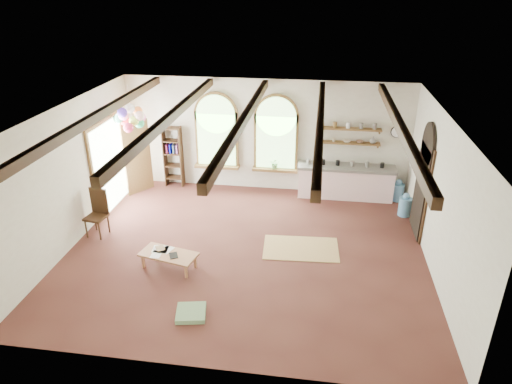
% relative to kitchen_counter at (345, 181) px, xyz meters
% --- Properties ---
extents(floor, '(8.00, 8.00, 0.00)m').
position_rel_kitchen_counter_xyz_m(floor, '(-2.30, -3.20, -0.48)').
color(floor, '#552B23').
rests_on(floor, ground).
extents(ceiling_beams, '(6.20, 6.80, 0.18)m').
position_rel_kitchen_counter_xyz_m(ceiling_beams, '(-2.30, -3.20, 2.62)').
color(ceiling_beams, '#331B10').
rests_on(ceiling_beams, ceiling).
extents(window_left, '(1.30, 0.28, 2.20)m').
position_rel_kitchen_counter_xyz_m(window_left, '(-3.70, 0.23, 1.16)').
color(window_left, brown).
rests_on(window_left, floor).
extents(window_right, '(1.30, 0.28, 2.20)m').
position_rel_kitchen_counter_xyz_m(window_right, '(-2.00, 0.23, 1.16)').
color(window_right, brown).
rests_on(window_right, floor).
extents(left_doorway, '(0.10, 1.90, 2.50)m').
position_rel_kitchen_counter_xyz_m(left_doorway, '(-6.25, -1.40, 0.67)').
color(left_doorway, brown).
rests_on(left_doorway, floor).
extents(right_doorway, '(0.10, 1.30, 2.40)m').
position_rel_kitchen_counter_xyz_m(right_doorway, '(1.65, -1.70, 0.62)').
color(right_doorway, black).
rests_on(right_doorway, floor).
extents(kitchen_counter, '(2.68, 0.62, 0.94)m').
position_rel_kitchen_counter_xyz_m(kitchen_counter, '(0.00, 0.00, 0.00)').
color(kitchen_counter, white).
rests_on(kitchen_counter, floor).
extents(wall_shelf_lower, '(1.70, 0.24, 0.04)m').
position_rel_kitchen_counter_xyz_m(wall_shelf_lower, '(0.00, 0.18, 1.07)').
color(wall_shelf_lower, brown).
rests_on(wall_shelf_lower, wall_back).
extents(wall_shelf_upper, '(1.70, 0.24, 0.04)m').
position_rel_kitchen_counter_xyz_m(wall_shelf_upper, '(0.00, 0.18, 1.47)').
color(wall_shelf_upper, brown).
rests_on(wall_shelf_upper, wall_back).
extents(wall_clock, '(0.32, 0.04, 0.32)m').
position_rel_kitchen_counter_xyz_m(wall_clock, '(1.25, 0.25, 1.42)').
color(wall_clock, black).
rests_on(wall_clock, wall_back).
extents(bookshelf, '(0.53, 0.32, 1.80)m').
position_rel_kitchen_counter_xyz_m(bookshelf, '(-5.00, 0.12, 0.42)').
color(bookshelf, '#331B10').
rests_on(bookshelf, floor).
extents(coffee_table, '(1.30, 0.81, 0.35)m').
position_rel_kitchen_counter_xyz_m(coffee_table, '(-3.82, -4.08, -0.17)').
color(coffee_table, '#AE7350').
rests_on(coffee_table, floor).
extents(side_chair, '(0.52, 0.52, 1.15)m').
position_rel_kitchen_counter_xyz_m(side_chair, '(-5.95, -2.97, -0.14)').
color(side_chair, '#331B10').
rests_on(side_chair, floor).
extents(floor_mat, '(1.77, 1.15, 0.02)m').
position_rel_kitchen_counter_xyz_m(floor_mat, '(-1.06, -2.93, -0.47)').
color(floor_mat, tan).
rests_on(floor_mat, floor).
extents(floor_cushion, '(0.63, 0.63, 0.09)m').
position_rel_kitchen_counter_xyz_m(floor_cushion, '(-2.95, -5.50, -0.43)').
color(floor_cushion, '#6A8E62').
rests_on(floor_cushion, floor).
extents(water_jug_a, '(0.33, 0.33, 0.63)m').
position_rel_kitchen_counter_xyz_m(water_jug_a, '(1.45, 0.00, -0.20)').
color(water_jug_a, '#5A94C1').
rests_on(water_jug_a, floor).
extents(water_jug_b, '(0.33, 0.33, 0.63)m').
position_rel_kitchen_counter_xyz_m(water_jug_b, '(1.52, -0.90, -0.20)').
color(water_jug_b, '#5A94C1').
rests_on(water_jug_b, floor).
extents(balloon_cluster, '(0.89, 0.98, 1.16)m').
position_rel_kitchen_counter_xyz_m(balloon_cluster, '(-5.71, -0.90, 1.86)').
color(balloon_cluster, white).
rests_on(balloon_cluster, floor).
extents(table_book, '(0.28, 0.31, 0.02)m').
position_rel_kitchen_counter_xyz_m(table_book, '(-4.13, -3.96, -0.12)').
color(table_book, olive).
rests_on(table_book, coffee_table).
extents(tablet, '(0.26, 0.29, 0.01)m').
position_rel_kitchen_counter_xyz_m(tablet, '(-3.69, -4.14, -0.12)').
color(tablet, black).
rests_on(tablet, coffee_table).
extents(potted_plant_left, '(0.27, 0.23, 0.30)m').
position_rel_kitchen_counter_xyz_m(potted_plant_left, '(-3.70, 0.12, 0.37)').
color(potted_plant_left, '#598C4C').
rests_on(potted_plant_left, window_left).
extents(potted_plant_right, '(0.27, 0.23, 0.30)m').
position_rel_kitchen_counter_xyz_m(potted_plant_right, '(-2.00, 0.12, 0.37)').
color(potted_plant_right, '#598C4C').
rests_on(potted_plant_right, window_right).
extents(shelf_cup_a, '(0.12, 0.10, 0.10)m').
position_rel_kitchen_counter_xyz_m(shelf_cup_a, '(-0.75, 0.18, 1.14)').
color(shelf_cup_a, white).
rests_on(shelf_cup_a, wall_shelf_lower).
extents(shelf_cup_b, '(0.10, 0.10, 0.09)m').
position_rel_kitchen_counter_xyz_m(shelf_cup_b, '(-0.40, 0.18, 1.14)').
color(shelf_cup_b, beige).
rests_on(shelf_cup_b, wall_shelf_lower).
extents(shelf_bowl_a, '(0.22, 0.22, 0.05)m').
position_rel_kitchen_counter_xyz_m(shelf_bowl_a, '(-0.05, 0.18, 1.12)').
color(shelf_bowl_a, beige).
rests_on(shelf_bowl_a, wall_shelf_lower).
extents(shelf_bowl_b, '(0.20, 0.20, 0.06)m').
position_rel_kitchen_counter_xyz_m(shelf_bowl_b, '(0.30, 0.18, 1.12)').
color(shelf_bowl_b, '#8C664C').
rests_on(shelf_bowl_b, wall_shelf_lower).
extents(shelf_vase, '(0.18, 0.18, 0.19)m').
position_rel_kitchen_counter_xyz_m(shelf_vase, '(0.65, 0.18, 1.19)').
color(shelf_vase, slate).
rests_on(shelf_vase, wall_shelf_lower).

